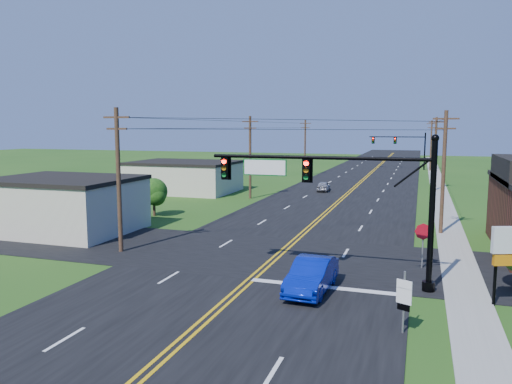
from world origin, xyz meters
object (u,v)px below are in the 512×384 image
(blue_car, at_px, (312,276))
(route_sign, at_px, (404,298))
(signal_mast_main, at_px, (337,189))
(signal_mast_far, at_px, (400,145))
(stop_sign, at_px, (423,236))

(blue_car, height_order, route_sign, route_sign)
(signal_mast_main, xyz_separation_m, signal_mast_far, (0.10, 72.00, -0.20))
(signal_mast_far, height_order, blue_car, signal_mast_far)
(route_sign, bearing_deg, blue_car, 163.58)
(signal_mast_main, relative_size, stop_sign, 4.41)
(signal_mast_main, relative_size, blue_car, 2.39)
(blue_car, bearing_deg, route_sign, -38.22)
(signal_mast_far, distance_m, route_sign, 77.65)
(signal_mast_far, relative_size, route_sign, 4.48)
(signal_mast_main, xyz_separation_m, route_sign, (3.48, -5.51, -3.32))
(signal_mast_far, distance_m, blue_car, 73.89)
(signal_mast_far, height_order, route_sign, signal_mast_far)
(blue_car, bearing_deg, stop_sign, 51.65)
(blue_car, distance_m, stop_sign, 7.70)
(stop_sign, bearing_deg, signal_mast_far, 84.23)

